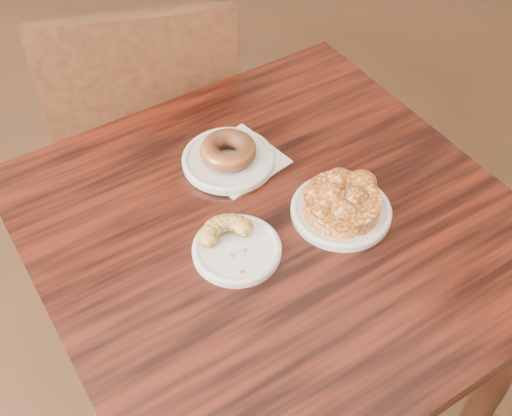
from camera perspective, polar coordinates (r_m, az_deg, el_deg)
cafe_table at (r=1.42m, az=1.51°, el=-11.24°), size 0.81×0.81×0.75m
chair_far at (r=1.78m, az=-9.48°, el=7.20°), size 0.61×0.61×0.90m
napkin at (r=1.22m, az=-1.59°, el=4.31°), size 0.17×0.17×0.00m
plate_donut at (r=1.21m, az=-2.46°, el=4.28°), size 0.17×0.17×0.01m
plate_cruller at (r=1.06m, az=-1.71°, el=-3.75°), size 0.15×0.15×0.01m
plate_fritter at (r=1.13m, az=7.55°, el=-0.28°), size 0.18×0.18×0.01m
glazed_donut at (r=1.19m, az=-2.50°, el=5.14°), size 0.11×0.11×0.04m
apple_fritter at (r=1.11m, az=7.70°, el=0.69°), size 0.18×0.18×0.04m
cruller_fragment at (r=1.05m, az=-1.74°, el=-3.04°), size 0.11×0.11×0.03m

